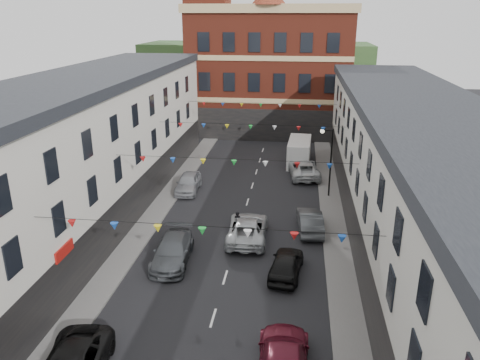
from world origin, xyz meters
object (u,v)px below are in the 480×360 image
at_px(car_right_c, 283,360).
at_px(moving_car, 247,228).
at_px(car_left_d, 172,251).
at_px(car_right_d, 286,264).
at_px(white_van, 299,152).
at_px(car_left_e, 188,183).
at_px(car_right_e, 310,221).
at_px(street_lamp, 328,154).
at_px(car_right_f, 304,169).
at_px(pedestrian, 237,222).

xyz_separation_m(car_right_c, moving_car, (-3.00, 12.90, -0.01)).
relative_size(car_right_c, moving_car, 0.96).
relative_size(car_left_d, car_right_c, 0.97).
height_order(car_right_c, car_right_d, car_right_c).
relative_size(car_left_d, car_right_d, 1.22).
distance_m(car_right_d, white_van, 22.62).
xyz_separation_m(car_left_e, car_right_e, (10.59, -6.74, -0.03)).
distance_m(street_lamp, car_right_d, 13.93).
distance_m(car_right_e, white_van, 16.25).
height_order(car_left_e, car_right_d, car_left_e).
bearing_deg(car_right_c, car_right_f, -92.57).
bearing_deg(car_right_f, street_lamp, 102.54).
distance_m(car_left_e, car_right_e, 12.55).
distance_m(car_right_c, moving_car, 13.24).
bearing_deg(car_right_e, white_van, -91.70).
height_order(street_lamp, white_van, street_lamp).
bearing_deg(car_right_d, car_left_e, -48.66).
bearing_deg(car_right_f, pedestrian, 62.35).
relative_size(car_left_e, car_right_f, 0.82).
relative_size(street_lamp, car_right_c, 1.08).
relative_size(car_left_e, car_right_e, 1.00).
xyz_separation_m(car_right_f, moving_car, (-3.90, -13.92, -0.00)).
distance_m(car_left_d, white_van, 23.24).
distance_m(car_left_d, moving_car, 5.78).
bearing_deg(car_right_e, car_left_e, -37.42).
height_order(street_lamp, car_left_e, street_lamp).
distance_m(car_left_d, car_left_e, 12.57).
bearing_deg(car_left_d, street_lamp, 47.14).
bearing_deg(moving_car, car_right_f, -107.40).
bearing_deg(car_left_e, white_van, 42.09).
bearing_deg(car_right_c, car_right_d, -89.58).
distance_m(car_left_e, moving_car, 10.65).
bearing_deg(car_right_f, white_van, -90.78).
height_order(moving_car, white_van, white_van).
xyz_separation_m(street_lamp, car_right_f, (-1.89, 5.19, -3.10)).
relative_size(white_van, pedestrian, 3.70).
bearing_deg(white_van, car_right_c, -88.09).
distance_m(car_left_d, car_right_e, 10.38).
bearing_deg(car_right_e, car_left_d, 28.24).
xyz_separation_m(car_left_d, car_left_e, (-1.90, 12.42, 0.02)).
distance_m(car_right_e, moving_car, 4.72).
relative_size(car_left_e, moving_car, 0.82).
xyz_separation_m(car_left_d, car_right_e, (8.69, 5.68, -0.01)).
height_order(car_left_e, car_right_c, car_right_c).
xyz_separation_m(car_left_e, white_van, (9.67, 9.48, 0.47)).
relative_size(car_right_f, white_van, 1.00).
height_order(street_lamp, car_right_d, street_lamp).
xyz_separation_m(car_right_c, pedestrian, (-3.84, 13.90, -0.03)).
distance_m(car_left_e, white_van, 13.55).
relative_size(car_right_e, pedestrian, 3.02).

